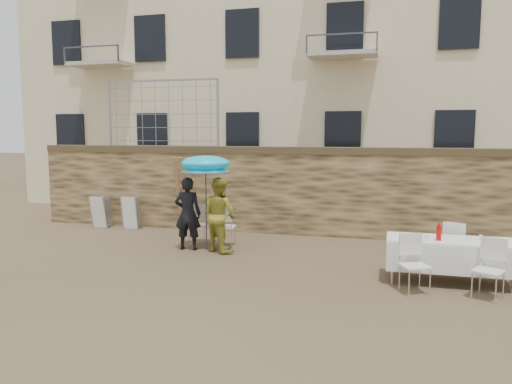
% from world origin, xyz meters
% --- Properties ---
extents(ground, '(80.00, 80.00, 0.00)m').
position_xyz_m(ground, '(0.00, 0.00, 0.00)').
color(ground, brown).
rests_on(ground, ground).
extents(stone_wall, '(13.00, 0.50, 2.20)m').
position_xyz_m(stone_wall, '(0.00, 5.00, 1.10)').
color(stone_wall, brown).
rests_on(stone_wall, ground).
extents(apartment_building, '(20.00, 8.00, 15.00)m').
position_xyz_m(apartment_building, '(0.00, 12.00, 7.50)').
color(apartment_building, beige).
rests_on(apartment_building, ground).
extents(chain_link_fence, '(3.20, 0.06, 1.80)m').
position_xyz_m(chain_link_fence, '(-3.00, 5.00, 3.10)').
color(chain_link_fence, gray).
rests_on(chain_link_fence, stone_wall).
extents(man_suit, '(0.64, 0.46, 1.63)m').
position_xyz_m(man_suit, '(-1.29, 2.61, 0.82)').
color(man_suit, black).
rests_on(man_suit, ground).
extents(woman_dress, '(1.00, 0.94, 1.64)m').
position_xyz_m(woman_dress, '(-0.54, 2.61, 0.82)').
color(woman_dress, gold).
rests_on(woman_dress, ground).
extents(umbrella, '(1.13, 1.13, 1.98)m').
position_xyz_m(umbrella, '(-0.89, 2.71, 1.87)').
color(umbrella, '#3F3F44').
rests_on(umbrella, ground).
extents(couple_chair_left, '(0.65, 0.65, 0.96)m').
position_xyz_m(couple_chair_left, '(-1.29, 3.16, 0.48)').
color(couple_chair_left, white).
rests_on(couple_chair_left, ground).
extents(couple_chair_right, '(0.52, 0.52, 0.96)m').
position_xyz_m(couple_chair_right, '(-0.59, 3.16, 0.48)').
color(couple_chair_right, white).
rests_on(couple_chair_right, ground).
extents(banquet_table, '(2.10, 0.85, 0.78)m').
position_xyz_m(banquet_table, '(4.08, 1.48, 0.73)').
color(banquet_table, white).
rests_on(banquet_table, ground).
extents(soda_bottle, '(0.09, 0.09, 0.26)m').
position_xyz_m(soda_bottle, '(3.88, 1.33, 0.91)').
color(soda_bottle, red).
rests_on(soda_bottle, banquet_table).
extents(table_chair_front_left, '(0.64, 0.64, 0.96)m').
position_xyz_m(table_chair_front_left, '(3.48, 0.73, 0.48)').
color(table_chair_front_left, white).
rests_on(table_chair_front_left, ground).
extents(table_chair_front_right, '(0.65, 0.65, 0.96)m').
position_xyz_m(table_chair_front_right, '(4.58, 0.73, 0.48)').
color(table_chair_front_right, white).
rests_on(table_chair_front_right, ground).
extents(table_chair_back, '(0.62, 0.62, 0.96)m').
position_xyz_m(table_chair_back, '(4.28, 2.28, 0.48)').
color(table_chair_back, white).
rests_on(table_chair_back, ground).
extents(chair_stack_left, '(0.46, 0.47, 0.92)m').
position_xyz_m(chair_stack_left, '(-4.58, 4.53, 0.46)').
color(chair_stack_left, white).
rests_on(chair_stack_left, ground).
extents(chair_stack_right, '(0.46, 0.40, 0.92)m').
position_xyz_m(chair_stack_right, '(-3.68, 4.53, 0.46)').
color(chair_stack_right, white).
rests_on(chair_stack_right, ground).
extents(wood_planks, '(0.70, 0.20, 2.00)m').
position_xyz_m(wood_planks, '(-2.08, 4.60, 1.00)').
color(wood_planks, '#A37749').
rests_on(wood_planks, ground).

